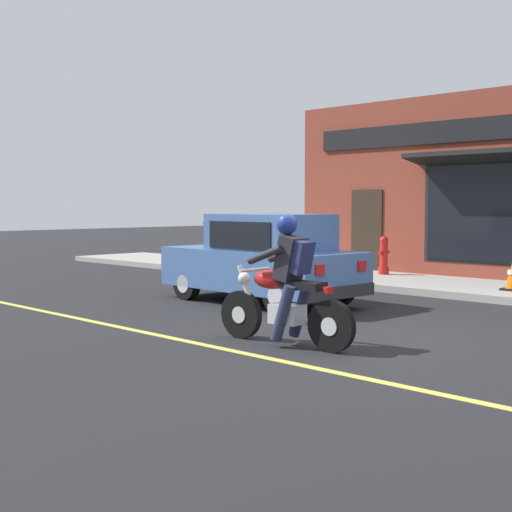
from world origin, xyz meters
The scene contains 7 objects.
ground_plane centered at (0.00, 0.00, 0.00)m, with size 80.00×80.00×0.00m, color black.
sidewalk_curb centered at (5.49, 3.00, 0.07)m, with size 2.60×22.00×0.14m, color #9E9B93.
lane_stripe centered at (-1.80, 3.00, 0.00)m, with size 0.12×19.80×0.01m, color #D1C64C.
storefront_building centered at (7.02, 2.31, 2.11)m, with size 1.25×9.01×4.20m.
motorcycle_with_rider centered at (-1.09, 0.34, 0.68)m, with size 0.60×2.02×1.62m.
car_hatchback centered at (1.42, 3.17, 0.77)m, with size 1.79×3.84×1.57m.
fire_hydrant centered at (6.10, 3.85, 0.57)m, with size 0.36×0.24×0.88m.
Camera 1 is at (-7.52, -5.52, 1.72)m, focal length 50.00 mm.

